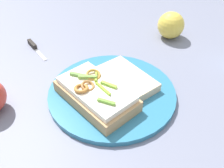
# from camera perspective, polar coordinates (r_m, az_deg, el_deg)

# --- Properties ---
(ground_plane) EXTENTS (2.00, 2.00, 0.00)m
(ground_plane) POSITION_cam_1_polar(r_m,az_deg,el_deg) (0.58, -0.00, -2.44)
(ground_plane) COLOR slate
(ground_plane) RESTS_ON ground
(plate) EXTENTS (0.30, 0.30, 0.01)m
(plate) POSITION_cam_1_polar(r_m,az_deg,el_deg) (0.58, -0.00, -1.98)
(plate) COLOR teal
(plate) RESTS_ON ground_plane
(sandwich) EXTENTS (0.21, 0.16, 0.05)m
(sandwich) POSITION_cam_1_polar(r_m,az_deg,el_deg) (0.54, -3.77, -2.16)
(sandwich) COLOR tan
(sandwich) RESTS_ON plate
(bread_slice_side) EXTENTS (0.16, 0.12, 0.02)m
(bread_slice_side) POSITION_cam_1_polar(r_m,az_deg,el_deg) (0.59, 3.37, 1.25)
(bread_slice_side) COLOR beige
(bread_slice_side) RESTS_ON plate
(apple_0) EXTENTS (0.12, 0.12, 0.08)m
(apple_0) POSITION_cam_1_polar(r_m,az_deg,el_deg) (0.81, 13.38, 13.02)
(apple_0) COLOR gold
(apple_0) RESTS_ON ground_plane
(knife) EXTENTS (0.12, 0.04, 0.01)m
(knife) POSITION_cam_1_polar(r_m,az_deg,el_deg) (0.78, -17.43, 8.15)
(knife) COLOR silver
(knife) RESTS_ON ground_plane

